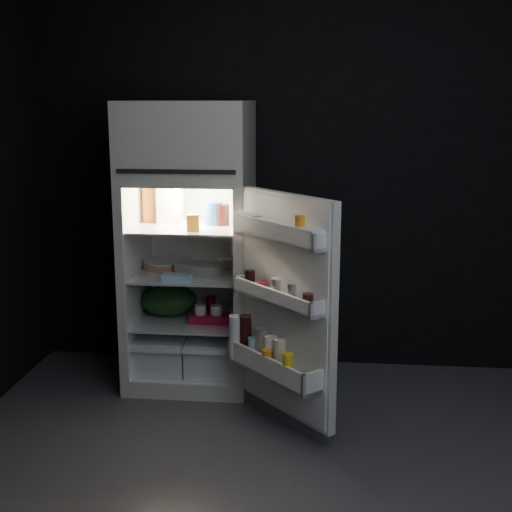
# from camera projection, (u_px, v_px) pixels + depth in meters

# --- Properties ---
(floor) EXTENTS (4.00, 3.40, 0.00)m
(floor) POSITION_uv_depth(u_px,v_px,m) (327.00, 493.00, 3.31)
(floor) COLOR #45454A
(floor) RESTS_ON ground
(wall_back) EXTENTS (4.00, 0.00, 2.70)m
(wall_back) POSITION_uv_depth(u_px,v_px,m) (333.00, 168.00, 4.67)
(wall_back) COLOR black
(wall_back) RESTS_ON ground
(wall_front) EXTENTS (4.00, 0.00, 2.70)m
(wall_front) POSITION_uv_depth(u_px,v_px,m) (335.00, 336.00, 1.37)
(wall_front) COLOR black
(wall_front) RESTS_ON ground
(refrigerator) EXTENTS (0.76, 0.71, 1.78)m
(refrigerator) POSITION_uv_depth(u_px,v_px,m) (190.00, 235.00, 4.48)
(refrigerator) COLOR silver
(refrigerator) RESTS_ON ground
(fridge_door) EXTENTS (0.62, 0.66, 1.22)m
(fridge_door) POSITION_uv_depth(u_px,v_px,m) (281.00, 309.00, 3.84)
(fridge_door) COLOR silver
(fridge_door) RESTS_ON ground
(milk_jug) EXTENTS (0.14, 0.14, 0.24)m
(milk_jug) POSITION_uv_depth(u_px,v_px,m) (170.00, 204.00, 4.48)
(milk_jug) COLOR white
(milk_jug) RESTS_ON refrigerator
(mayo_jar) EXTENTS (0.12, 0.12, 0.14)m
(mayo_jar) POSITION_uv_depth(u_px,v_px,m) (214.00, 214.00, 4.41)
(mayo_jar) COLOR #1E5BA5
(mayo_jar) RESTS_ON refrigerator
(jam_jar) EXTENTS (0.10, 0.10, 0.13)m
(jam_jar) POSITION_uv_depth(u_px,v_px,m) (222.00, 215.00, 4.39)
(jam_jar) COLOR black
(jam_jar) RESTS_ON refrigerator
(amber_bottle) EXTENTS (0.10, 0.10, 0.22)m
(amber_bottle) POSITION_uv_depth(u_px,v_px,m) (148.00, 205.00, 4.51)
(amber_bottle) COLOR #B45C1C
(amber_bottle) RESTS_ON refrigerator
(small_carton) EXTENTS (0.08, 0.07, 0.10)m
(small_carton) POSITION_uv_depth(u_px,v_px,m) (193.00, 223.00, 4.20)
(small_carton) COLOR orange
(small_carton) RESTS_ON refrigerator
(egg_carton) EXTENTS (0.29, 0.21, 0.07)m
(egg_carton) POSITION_uv_depth(u_px,v_px,m) (197.00, 270.00, 4.38)
(egg_carton) COLOR gray
(egg_carton) RESTS_ON refrigerator
(pie) EXTENTS (0.35, 0.35, 0.04)m
(pie) POSITION_uv_depth(u_px,v_px,m) (168.00, 264.00, 4.60)
(pie) COLOR #AD7A5B
(pie) RESTS_ON refrigerator
(flat_package) EXTENTS (0.18, 0.10, 0.04)m
(flat_package) POSITION_uv_depth(u_px,v_px,m) (177.00, 277.00, 4.26)
(flat_package) COLOR #93C4E4
(flat_package) RESTS_ON refrigerator
(wrapped_pkg) EXTENTS (0.16, 0.14, 0.05)m
(wrapped_pkg) POSITION_uv_depth(u_px,v_px,m) (227.00, 263.00, 4.62)
(wrapped_pkg) COLOR beige
(wrapped_pkg) RESTS_ON refrigerator
(produce_bag) EXTENTS (0.42, 0.38, 0.20)m
(produce_bag) POSITION_uv_depth(u_px,v_px,m) (169.00, 300.00, 4.58)
(produce_bag) COLOR #193815
(produce_bag) RESTS_ON refrigerator
(yogurt_tray) EXTENTS (0.24, 0.13, 0.05)m
(yogurt_tray) POSITION_uv_depth(u_px,v_px,m) (210.00, 318.00, 4.45)
(yogurt_tray) COLOR #AD0E35
(yogurt_tray) RESTS_ON refrigerator
(small_can_red) EXTENTS (0.07, 0.07, 0.09)m
(small_can_red) POSITION_uv_depth(u_px,v_px,m) (211.00, 303.00, 4.71)
(small_can_red) COLOR #AD0E35
(small_can_red) RESTS_ON refrigerator
(small_can_silver) EXTENTS (0.07, 0.07, 0.09)m
(small_can_silver) POSITION_uv_depth(u_px,v_px,m) (236.00, 307.00, 4.61)
(small_can_silver) COLOR silver
(small_can_silver) RESTS_ON refrigerator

